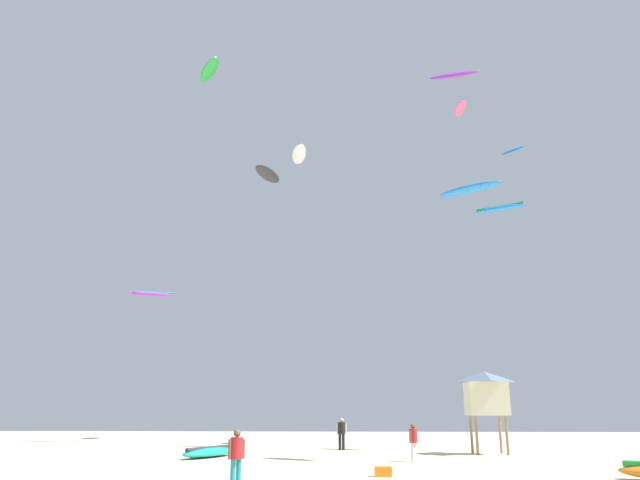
% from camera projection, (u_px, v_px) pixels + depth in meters
% --- Properties ---
extents(person_foreground, '(0.43, 0.36, 1.56)m').
position_uv_depth(person_foreground, '(236.00, 454.00, 16.90)').
color(person_foreground, teal).
rests_on(person_foreground, ground).
extents(person_midground, '(0.58, 0.40, 1.77)m').
position_uv_depth(person_midground, '(342.00, 431.00, 34.80)').
color(person_midground, black).
rests_on(person_midground, ground).
extents(person_left, '(0.38, 0.42, 1.58)m').
position_uv_depth(person_left, '(413.00, 439.00, 26.30)').
color(person_left, silver).
rests_on(person_left, ground).
extents(kite_grounded_near, '(2.41, 4.38, 0.50)m').
position_uv_depth(kite_grounded_near, '(209.00, 452.00, 28.75)').
color(kite_grounded_near, '#19B29E').
rests_on(kite_grounded_near, ground).
extents(lifeguard_tower, '(2.30, 2.30, 4.15)m').
position_uv_depth(lifeguard_tower, '(486.00, 393.00, 31.80)').
color(lifeguard_tower, '#8C704C').
rests_on(lifeguard_tower, ground).
extents(cooler_box, '(0.56, 0.36, 0.32)m').
position_uv_depth(cooler_box, '(383.00, 472.00, 19.90)').
color(cooler_box, orange).
rests_on(cooler_box, ground).
extents(kite_aloft_0, '(3.24, 2.26, 0.47)m').
position_uv_depth(kite_aloft_0, '(500.00, 208.00, 37.91)').
color(kite_aloft_0, blue).
extents(kite_aloft_1, '(3.64, 1.76, 0.88)m').
position_uv_depth(kite_aloft_1, '(454.00, 75.00, 42.90)').
color(kite_aloft_1, purple).
extents(kite_aloft_2, '(2.16, 3.65, 0.89)m').
position_uv_depth(kite_aloft_2, '(268.00, 174.00, 46.89)').
color(kite_aloft_2, '#2D2D33').
extents(kite_aloft_3, '(0.84, 2.68, 0.34)m').
position_uv_depth(kite_aloft_3, '(461.00, 109.00, 47.19)').
color(kite_aloft_3, '#E5598C').
extents(kite_aloft_4, '(3.17, 2.58, 0.33)m').
position_uv_depth(kite_aloft_4, '(470.00, 189.00, 29.80)').
color(kite_aloft_4, blue).
extents(kite_aloft_6, '(3.32, 1.85, 0.48)m').
position_uv_depth(kite_aloft_6, '(152.00, 294.00, 47.32)').
color(kite_aloft_6, purple).
extents(kite_aloft_7, '(2.27, 3.12, 0.47)m').
position_uv_depth(kite_aloft_7, '(209.00, 70.00, 38.43)').
color(kite_aloft_7, green).
extents(kite_aloft_8, '(2.17, 2.24, 0.60)m').
position_uv_depth(kite_aloft_8, '(513.00, 150.00, 56.85)').
color(kite_aloft_8, blue).
extents(kite_aloft_9, '(2.14, 4.55, 0.70)m').
position_uv_depth(kite_aloft_9, '(299.00, 154.00, 55.72)').
color(kite_aloft_9, white).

